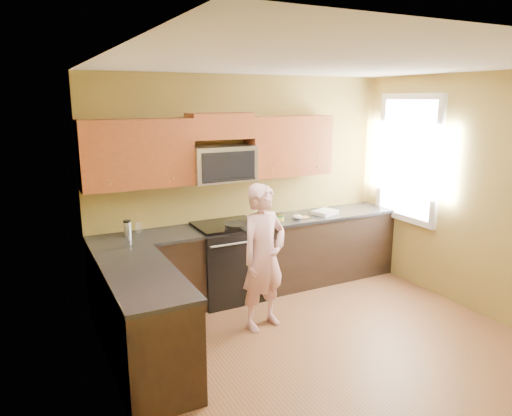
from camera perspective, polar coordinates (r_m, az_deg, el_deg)
floor at (r=4.85m, az=9.54°, el=-16.92°), size 4.00×4.00×0.00m
ceiling at (r=4.22m, az=10.99°, el=16.80°), size 4.00×4.00×0.00m
wall_back at (r=6.01m, az=-1.34°, el=2.94°), size 4.00×0.00×4.00m
wall_left at (r=3.54m, az=-16.66°, el=-4.91°), size 0.00×4.00×4.00m
wall_right at (r=5.75m, az=26.33°, el=1.10°), size 0.00×4.00×4.00m
cabinet_back_run at (r=5.98m, az=-0.04°, el=-6.12°), size 4.00×0.60×0.88m
cabinet_left_run at (r=4.48m, az=-13.49°, el=-13.37°), size 0.60×1.60×0.88m
countertop_back at (r=5.84m, az=0.01°, el=-1.89°), size 4.00×0.62×0.04m
countertop_left at (r=4.30m, az=-13.69°, el=-7.85°), size 0.62×1.60×0.04m
stove at (r=5.79m, az=-3.47°, el=-6.45°), size 0.76×0.65×0.95m
microwave at (r=5.65m, az=-4.12°, el=3.29°), size 0.76×0.40×0.42m
upper_cab_left at (r=5.39m, az=-14.01°, el=2.43°), size 1.22×0.33×0.75m
upper_cab_right at (r=6.11m, az=3.91°, el=4.02°), size 1.12×0.33×0.75m
upper_cab_over_mw at (r=5.61m, az=-4.37°, el=9.89°), size 0.76×0.33×0.30m
window at (r=6.46m, az=17.99°, el=5.71°), size 0.06×1.06×1.66m
woman at (r=4.98m, az=0.93°, el=-5.98°), size 0.65×0.51×1.57m
frying_pan at (r=5.43m, az=-2.35°, el=-2.52°), size 0.33×0.52×0.06m
butter_tub at (r=5.90m, az=2.81°, el=-1.55°), size 0.14×0.14×0.09m
toast_slice at (r=6.05m, az=5.90°, el=-1.15°), size 0.14×0.14×0.01m
napkin_a at (r=5.83m, az=1.50°, el=-1.42°), size 0.14×0.15×0.06m
napkin_b at (r=5.96m, az=5.01°, el=-1.10°), size 0.14×0.15×0.07m
dish_towel at (r=6.29m, az=8.37°, el=-0.52°), size 0.36×0.32×0.05m
travel_mug at (r=5.43m, az=-15.25°, el=-3.32°), size 0.09×0.09×0.18m
glass_b at (r=5.53m, az=-14.02°, el=-2.31°), size 0.07×0.07×0.12m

